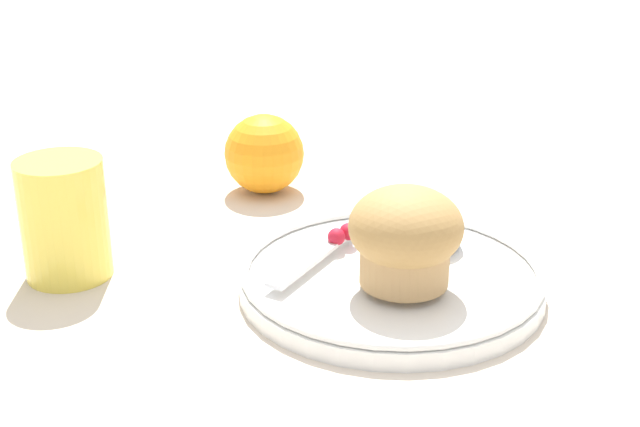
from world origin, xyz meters
The scene contains 8 objects.
ground_plane centered at (0.00, 0.00, 0.00)m, with size 3.00×3.00×0.00m, color beige.
plate centered at (0.00, 0.00, 0.01)m, with size 0.24×0.24×0.02m.
muffin centered at (-0.01, -0.02, 0.06)m, with size 0.08×0.08×0.07m.
cream_ramekin centered at (0.06, 0.01, 0.03)m, with size 0.05×0.05×0.02m.
berry_pair centered at (0.01, 0.06, 0.03)m, with size 0.03×0.01×0.01m.
butter_knife centered at (0.00, 0.06, 0.02)m, with size 0.18×0.06×0.00m.
orange_fruit centered at (0.08, 0.23, 0.04)m, with size 0.08×0.08×0.08m.
juice_glass centered at (-0.16, 0.20, 0.05)m, with size 0.07×0.07×0.10m.
Camera 1 is at (-0.48, -0.38, 0.32)m, focal length 50.00 mm.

